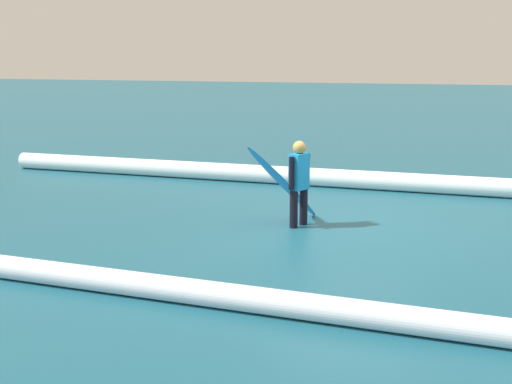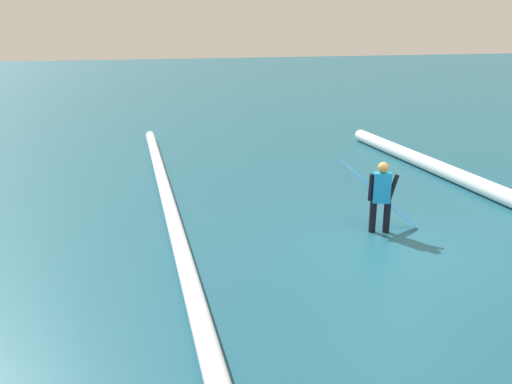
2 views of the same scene
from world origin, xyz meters
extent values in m
plane|color=#1A5469|center=(0.00, 0.00, 0.00)|extent=(125.34, 125.34, 0.00)
cylinder|color=black|center=(0.91, 0.13, 0.32)|extent=(0.14, 0.14, 0.64)
cylinder|color=black|center=(0.81, -0.13, 0.32)|extent=(0.14, 0.14, 0.64)
cube|color=#198CD8|center=(0.86, 0.00, 0.95)|extent=(0.31, 0.39, 0.61)
sphere|color=tan|center=(0.86, 0.00, 1.36)|extent=(0.22, 0.22, 0.22)
cylinder|color=black|center=(0.94, 0.20, 0.95)|extent=(0.09, 0.10, 0.55)
cylinder|color=black|center=(0.78, -0.20, 0.95)|extent=(0.09, 0.24, 0.55)
ellipsoid|color=#268CE5|center=(1.18, -0.13, 0.71)|extent=(1.05, 1.65, 1.44)
ellipsoid|color=blue|center=(1.18, -0.13, 0.71)|extent=(0.72, 1.27, 1.16)
cylinder|color=white|center=(1.19, 4.05, 0.15)|extent=(20.84, 1.12, 0.30)
camera|label=1|loc=(-2.09, 11.13, 2.87)|focal=48.46mm
camera|label=2|loc=(-8.19, 5.20, 4.02)|focal=37.29mm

